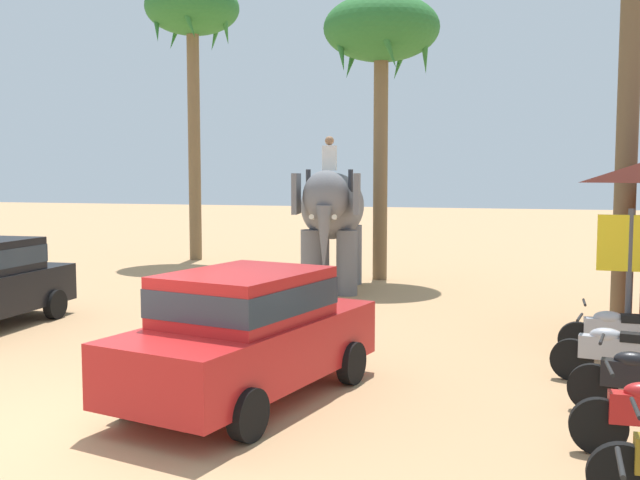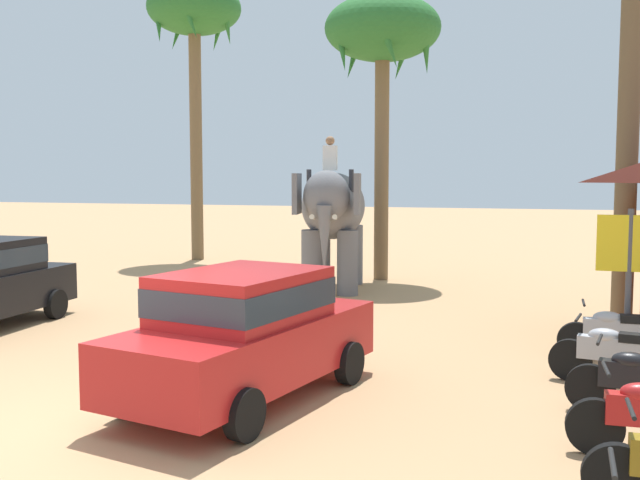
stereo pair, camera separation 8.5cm
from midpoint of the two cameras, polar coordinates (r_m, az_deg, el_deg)
name	(u,v)px [view 1 (the left image)]	position (r m, az deg, el deg)	size (l,w,h in m)	color
ground_plane	(101,425)	(9.20, -17.05, -13.67)	(120.00, 120.00, 0.00)	tan
car_sedan_foreground	(248,330)	(9.56, -5.91, -7.00)	(2.51, 4.36, 1.70)	red
elephant_with_mahout	(332,213)	(18.47, 0.79, 2.15)	(2.19, 4.00, 3.88)	slate
motorcycle_far_in_row	(617,353)	(11.04, 22.00, -8.18)	(1.79, 0.55, 0.94)	black
motorcycle_end_of_row	(618,333)	(12.42, 22.07, -6.73)	(1.80, 0.55, 0.94)	black
palm_tree_behind_elephant	(192,18)	(26.26, -10.05, 16.73)	(3.20, 3.20, 9.52)	brown
palm_tree_near_hut	(381,36)	(20.89, 4.70, 15.59)	(3.20, 3.20, 7.87)	brown
signboard_yellow	(630,253)	(12.60, 22.91, -0.97)	(1.00, 0.10, 2.40)	#4C4C51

